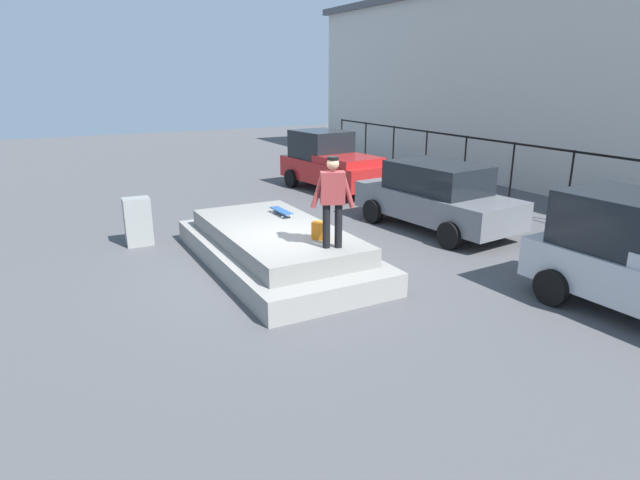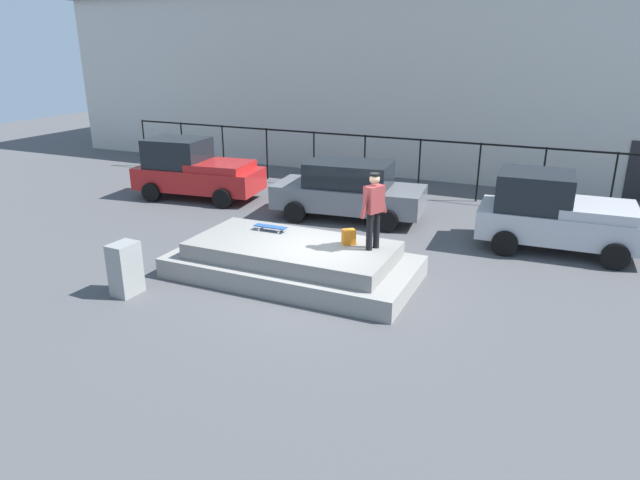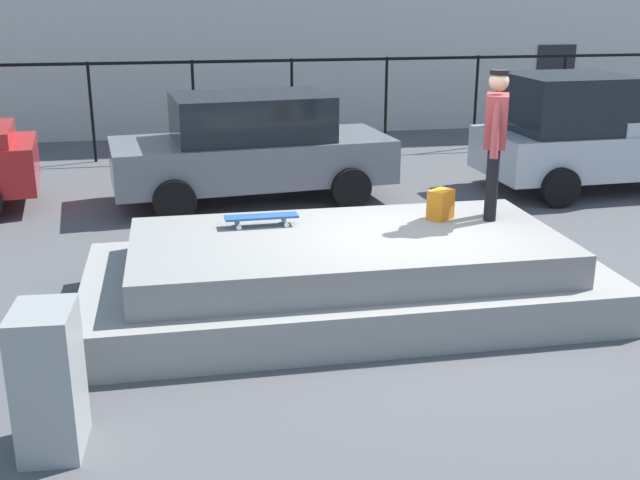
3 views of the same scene
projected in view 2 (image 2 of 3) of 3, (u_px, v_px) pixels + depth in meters
name	position (u px, v px, depth m)	size (l,w,h in m)	color
ground_plane	(319.00, 282.00, 12.56)	(60.00, 60.00, 0.00)	#4C4C4F
concrete_ledge	(293.00, 261.00, 12.78)	(5.54, 2.72, 0.81)	gray
skateboarder	(374.00, 206.00, 11.94)	(0.40, 0.77, 1.67)	black
skateboard	(270.00, 227.00, 13.37)	(0.81, 0.24, 0.12)	#264C8C
backpack	(349.00, 237.00, 12.47)	(0.28, 0.20, 0.34)	orange
car_red_pickup_near	(194.00, 170.00, 19.10)	(4.41, 2.34, 2.00)	#B21E1E
car_grey_sedan_mid	(349.00, 190.00, 16.87)	(4.61, 2.41, 1.72)	slate
car_silver_pickup_far	(555.00, 213.00, 14.29)	(4.08, 2.25, 1.97)	#B7B7BC
utility_box	(125.00, 269.00, 11.80)	(0.44, 0.60, 1.13)	gray
fence_row	(420.00, 157.00, 19.30)	(24.06, 0.06, 1.97)	black
warehouse_building	(461.00, 78.00, 23.90)	(35.61, 8.13, 7.22)	beige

